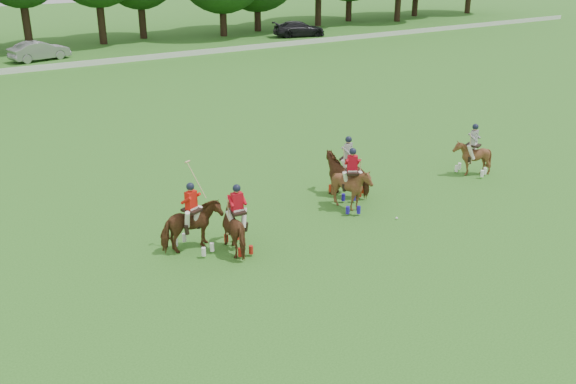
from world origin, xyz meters
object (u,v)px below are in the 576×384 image
car_right (299,29)px  car_mid (39,51)px  polo_stripe_a (347,174)px  polo_ball (397,218)px  polo_red_a (238,227)px  polo_stripe_b (472,157)px  polo_red_b (193,227)px  polo_red_c (351,187)px

car_right → car_mid: bearing=103.5°
car_mid → car_right: size_ratio=0.91×
polo_stripe_a → polo_ball: size_ratio=26.58×
polo_red_a → polo_stripe_b: polo_red_a is taller
polo_red_a → polo_red_b: polo_red_b is taller
car_mid → polo_ball: bearing=171.9°
car_mid → polo_stripe_b: polo_stripe_b is taller
polo_red_b → polo_stripe_a: size_ratio=1.22×
polo_stripe_b → polo_ball: 6.12m
polo_red_b → polo_ball: size_ratio=32.30×
car_mid → polo_stripe_a: bearing=172.2°
polo_red_a → polo_ball: 6.12m
car_mid → polo_ball: size_ratio=52.89×
polo_red_c → polo_red_a: bearing=-171.3°
polo_red_b → polo_stripe_b: polo_red_b is taller
polo_red_b → polo_stripe_b: bearing=1.5°
polo_stripe_b → polo_red_b: bearing=-178.5°
car_mid → polo_red_a: polo_red_a is taller
car_mid → polo_red_c: size_ratio=1.99×
polo_red_c → polo_stripe_b: 6.62m
polo_ball → car_right: bearing=61.9°
polo_red_c → polo_ball: bearing=-62.8°
polo_red_b → polo_stripe_a: polo_red_b is taller
polo_red_a → car_right: bearing=55.0°
polo_red_a → polo_red_c: size_ratio=0.96×
car_right → polo_red_b: size_ratio=1.80×
car_right → polo_stripe_b: bearing=171.3°
polo_red_c → polo_stripe_b: (6.61, 0.28, -0.07)m
polo_stripe_a → polo_red_a: bearing=-160.9°
car_right → polo_ball: 44.97m
polo_stripe_b → polo_ball: polo_stripe_b is taller
polo_stripe_b → car_mid: bearing=104.5°
polo_red_b → polo_red_c: 6.42m
car_right → polo_stripe_a: polo_stripe_a is taller
polo_red_b → polo_red_a: bearing=-29.8°
polo_stripe_a → car_mid: bearing=96.1°
polo_ball → polo_red_b: bearing=167.8°
car_mid → polo_stripe_a: (3.92, -36.76, 0.09)m
car_right → polo_stripe_a: size_ratio=2.18×
polo_ball → polo_red_c: bearing=117.2°
car_right → polo_red_a: size_ratio=2.28×
car_mid → car_right: 25.20m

